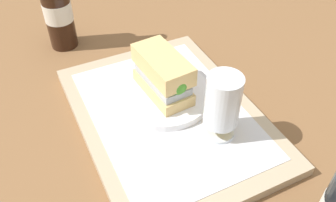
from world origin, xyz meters
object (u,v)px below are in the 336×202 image
Objects in this scene: sandwich at (164,75)px; second_bottle at (56,6)px; beer_glass at (222,105)px; plate at (163,94)px.

second_bottle is (-0.30, -0.12, 0.03)m from sandwich.
beer_glass is 0.47× the size of second_bottle.
sandwich is 0.14m from beer_glass.
beer_glass is (0.13, 0.05, 0.06)m from plate.
plate is 0.05m from sandwich.
beer_glass reaches higher than plate.
second_bottle is (-0.43, -0.17, 0.02)m from beer_glass.
beer_glass reaches higher than sandwich.
second_bottle is (-0.30, -0.12, 0.08)m from plate.
plate is at bearing 180.00° from sandwich.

